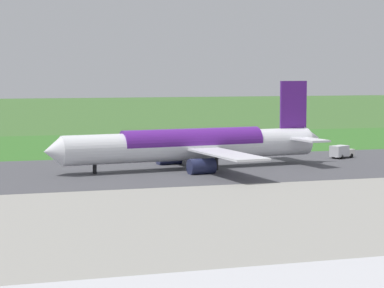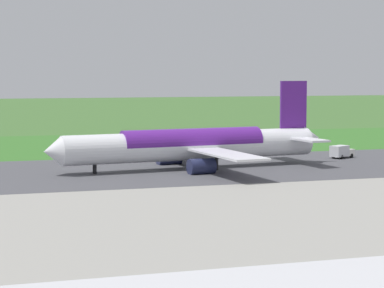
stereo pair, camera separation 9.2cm
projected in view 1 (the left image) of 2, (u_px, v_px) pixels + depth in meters
The scene contains 8 objects.
ground_plane at pixel (111, 172), 133.55m from camera, with size 800.00×800.00×0.00m, color #3D662D.
runway_asphalt at pixel (111, 172), 133.55m from camera, with size 600.00×41.96×0.06m, color #47474C.
apron_concrete at pixel (227, 248), 75.25m from camera, with size 440.00×110.00×0.05m, color gray.
grass_verge_foreground at pixel (76, 149), 173.41m from camera, with size 600.00×80.00×0.04m, color #346B27.
airliner_main at pixel (194, 145), 137.60m from camera, with size 54.13×44.40×15.88m.
service_truck_fuel at pixel (341, 151), 154.48m from camera, with size 6.19×4.65×2.65m.
no_stopping_sign at pixel (103, 142), 172.64m from camera, with size 0.60×0.10×2.68m.
traffic_cone_orange at pixel (67, 148), 174.13m from camera, with size 0.40×0.40×0.55m, color orange.
Camera 1 is at (24.83, 130.95, 17.27)m, focal length 71.18 mm.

